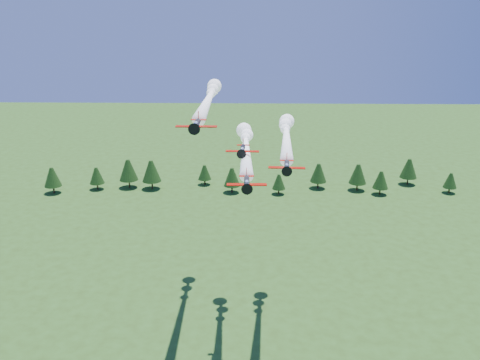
{
  "coord_description": "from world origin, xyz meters",
  "views": [
    {
      "loc": [
        1.22,
        -95.51,
        72.68
      ],
      "look_at": [
        -0.97,
        0.0,
        40.53
      ],
      "focal_mm": 40.0,
      "sensor_mm": 36.0,
      "label": 1
    }
  ],
  "objects_px": {
    "plane_lead": "(246,146)",
    "plane_slot": "(242,149)",
    "plane_right": "(286,135)",
    "plane_left": "(209,98)"
  },
  "relations": [
    {
      "from": "plane_right",
      "to": "plane_slot",
      "type": "relative_size",
      "value": 5.8
    },
    {
      "from": "plane_right",
      "to": "plane_left",
      "type": "bearing_deg",
      "value": 166.35
    },
    {
      "from": "plane_left",
      "to": "plane_slot",
      "type": "distance_m",
      "value": 22.74
    },
    {
      "from": "plane_lead",
      "to": "plane_slot",
      "type": "xyz_separation_m",
      "value": [
        -0.52,
        -10.36,
        1.97
      ]
    },
    {
      "from": "plane_left",
      "to": "plane_slot",
      "type": "height_order",
      "value": "plane_left"
    },
    {
      "from": "plane_left",
      "to": "plane_slot",
      "type": "relative_size",
      "value": 6.95
    },
    {
      "from": "plane_slot",
      "to": "plane_right",
      "type": "bearing_deg",
      "value": 58.8
    },
    {
      "from": "plane_lead",
      "to": "plane_right",
      "type": "relative_size",
      "value": 1.05
    },
    {
      "from": "plane_lead",
      "to": "plane_left",
      "type": "distance_m",
      "value": 15.75
    },
    {
      "from": "plane_left",
      "to": "plane_right",
      "type": "bearing_deg",
      "value": -16.6
    }
  ]
}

